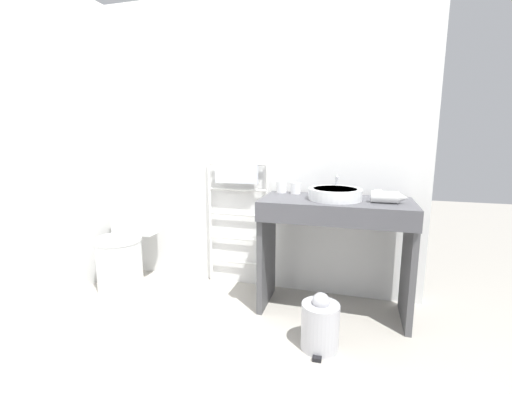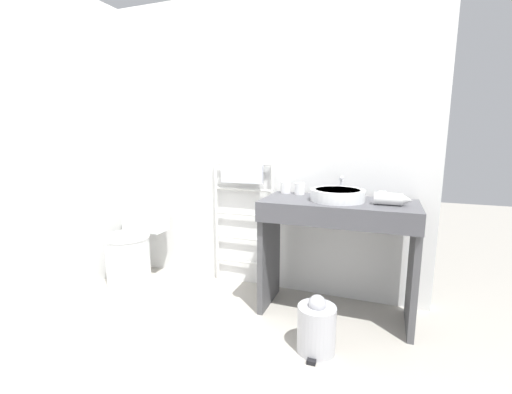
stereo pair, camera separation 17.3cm
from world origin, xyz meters
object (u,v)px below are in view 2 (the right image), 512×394
at_px(toilet, 133,246).
at_px(cup_near_edge, 300,189).
at_px(sink_basin, 337,195).
at_px(trash_bin, 316,327).
at_px(towel_radiator, 243,197).
at_px(hair_dryer, 390,199).
at_px(cup_near_wall, 286,187).

xyz_separation_m(toilet, cup_near_edge, (1.39, 0.23, 0.55)).
height_order(sink_basin, trash_bin, sink_basin).
relative_size(toilet, towel_radiator, 0.72).
bearing_deg(hair_dryer, towel_radiator, 167.01).
relative_size(cup_near_edge, hair_dryer, 0.38).
distance_m(towel_radiator, sink_basin, 0.84).
xyz_separation_m(toilet, trash_bin, (1.66, -0.40, -0.18)).
bearing_deg(toilet, cup_near_wall, 11.22).
distance_m(towel_radiator, trash_bin, 1.22).
distance_m(cup_near_wall, cup_near_edge, 0.12).
xyz_separation_m(toilet, cup_near_wall, (1.28, 0.25, 0.55)).
xyz_separation_m(sink_basin, cup_near_wall, (-0.42, 0.18, 0.00)).
bearing_deg(trash_bin, toilet, 166.49).
height_order(hair_dryer, trash_bin, hair_dryer).
height_order(toilet, cup_near_wall, cup_near_wall).
relative_size(toilet, trash_bin, 2.18).
bearing_deg(hair_dryer, trash_bin, -128.88).
height_order(sink_basin, cup_near_edge, cup_near_edge).
relative_size(toilet, cup_near_wall, 8.84).
height_order(toilet, sink_basin, sink_basin).
bearing_deg(sink_basin, towel_radiator, 163.39).
relative_size(towel_radiator, cup_near_edge, 12.56).
bearing_deg(sink_basin, cup_near_edge, 152.25).
height_order(cup_near_wall, trash_bin, cup_near_wall).
relative_size(cup_near_edge, trash_bin, 0.24).
bearing_deg(sink_basin, toilet, -177.48).
relative_size(sink_basin, trash_bin, 1.03).
bearing_deg(toilet, hair_dryer, 1.46).
bearing_deg(toilet, towel_radiator, 19.34).
xyz_separation_m(cup_near_edge, trash_bin, (0.27, -0.63, -0.72)).
xyz_separation_m(cup_near_edge, hair_dryer, (0.64, -0.18, -0.00)).
xyz_separation_m(toilet, sink_basin, (1.69, 0.07, 0.54)).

